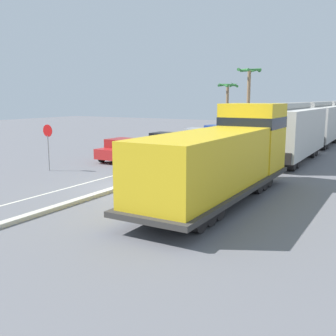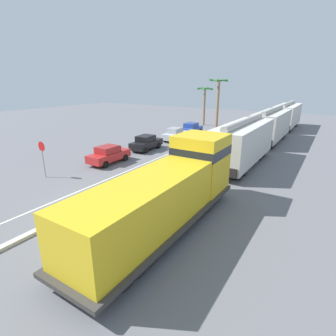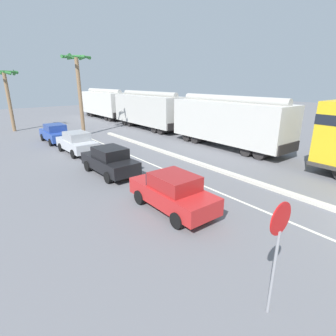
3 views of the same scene
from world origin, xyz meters
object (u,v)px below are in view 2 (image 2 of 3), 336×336
hopper_car_trailing (287,115)px  locomotive (170,192)px  hopper_car_middle (271,125)px  palm_tree_near (218,94)px  palm_tree_far (205,96)px  cyclist (116,195)px  parked_car_blue (191,128)px  stop_sign (42,152)px  parked_car_red (109,154)px  hopper_car_lead (243,143)px  parked_car_silver (175,134)px  parked_car_black (146,143)px

hopper_car_trailing → locomotive: bearing=-90.0°
hopper_car_middle → palm_tree_near: (-7.46, 0.75, 3.59)m
palm_tree_far → cyclist: bearing=-74.1°
parked_car_blue → palm_tree_near: (3.17, 1.61, 4.85)m
stop_sign → palm_tree_far: palm_tree_far is taller
cyclist → palm_tree_far: palm_tree_far is taller
parked_car_red → parked_car_blue: size_ratio=1.00×
locomotive → hopper_car_lead: bearing=90.0°
locomotive → palm_tree_far: bearing=111.9°
parked_car_blue → stop_sign: bearing=-93.7°
parked_car_silver → palm_tree_far: 14.16m
hopper_car_lead → stop_sign: hopper_car_lead is taller
parked_car_black → palm_tree_far: 19.81m
hopper_car_middle → palm_tree_near: palm_tree_near is taller
locomotive → parked_car_red: locomotive is taller
locomotive → hopper_car_lead: size_ratio=1.10×
hopper_car_middle → locomotive: bearing=-90.0°
hopper_car_lead → hopper_car_middle: 11.60m
parked_car_blue → palm_tree_near: bearing=26.9°
hopper_car_lead → parked_car_red: size_ratio=2.52×
parked_car_red → palm_tree_near: size_ratio=0.55×
parked_car_silver → hopper_car_lead: bearing=-29.2°
hopper_car_lead → stop_sign: size_ratio=3.68×
parked_car_red → palm_tree_far: bearing=94.7°
parked_car_red → cyclist: cyclist is taller
hopper_car_middle → parked_car_silver: size_ratio=2.49×
parked_car_silver → palm_tree_far: bearing=99.3°
hopper_car_trailing → parked_car_blue: bearing=-130.5°
hopper_car_lead → parked_car_silver: size_ratio=2.49×
stop_sign → hopper_car_trailing: bearing=70.8°
parked_car_red → parked_car_silver: (0.11, 11.73, 0.00)m
parked_car_black → palm_tree_far: size_ratio=0.65×
locomotive → cyclist: locomotive is taller
palm_tree_near → parked_car_black: bearing=-104.2°
locomotive → parked_car_black: locomotive is taller
stop_sign → parked_car_silver: bearing=84.6°
cyclist → parked_car_blue: bearing=106.8°
parked_car_red → cyclist: bearing=-43.0°
hopper_car_middle → parked_car_blue: bearing=-175.4°
parked_car_blue → parked_car_black: bearing=-89.9°
locomotive → hopper_car_lead: (0.00, 12.16, 0.28)m
hopper_car_trailing → palm_tree_far: bearing=-162.6°
hopper_car_middle → parked_car_blue: (-10.63, -0.86, -1.26)m
parked_car_blue → cyclist: 24.04m
stop_sign → hopper_car_middle: bearing=62.3°
hopper_car_trailing → cyclist: (-3.70, -35.48, -1.26)m
hopper_car_lead → parked_car_blue: hopper_car_lead is taller
cyclist → palm_tree_near: (-3.77, 24.63, 4.85)m
parked_car_silver → locomotive: bearing=-59.9°
locomotive → parked_car_red: size_ratio=2.77×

